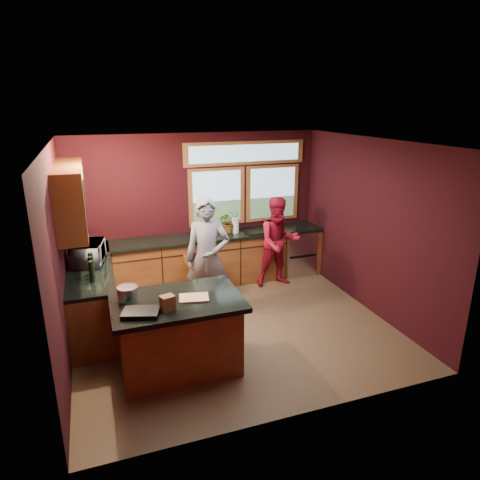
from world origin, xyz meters
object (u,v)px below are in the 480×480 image
person_red (279,242)px  stock_pot (128,294)px  cutting_board (194,298)px  island (178,334)px  person_grey (208,258)px

person_red → stock_pot: 3.34m
stock_pot → cutting_board: bearing=-14.9°
island → person_red: person_red is taller
cutting_board → island: bearing=166.0°
cutting_board → stock_pot: size_ratio=1.46×
person_grey → person_red: 1.64m
person_grey → cutting_board: bearing=-88.9°
island → stock_pot: 0.80m
person_red → stock_pot: (-2.79, -1.82, 0.22)m
cutting_board → person_red: bearing=44.8°
island → stock_pot: bearing=164.7°
person_grey → cutting_board: 1.45m
person_grey → person_red: size_ratio=1.14×
island → cutting_board: size_ratio=4.43×
person_red → cutting_board: size_ratio=4.65×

